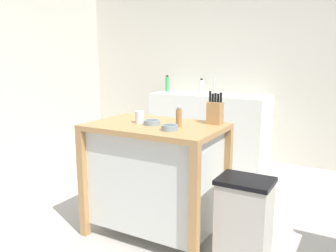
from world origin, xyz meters
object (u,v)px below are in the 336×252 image
object	(u,v)px
bowl_ceramic_wide	(170,127)
drinking_cup	(140,117)
sink_faucet	(214,85)
knife_block	(215,112)
trash_bin	(244,223)
bottle_hand_soap	(202,86)
bowl_stoneware_deep	(152,122)
pepper_grinder	(179,117)
bottle_spray_cleaner	(167,84)
kitchen_island	(156,174)

from	to	relation	value
bowl_ceramic_wide	drinking_cup	distance (m)	0.36
drinking_cup	sink_faucet	size ratio (longest dim) A/B	0.44
knife_block	drinking_cup	size ratio (longest dim) A/B	2.63
bowl_ceramic_wide	trash_bin	size ratio (longest dim) A/B	0.19
knife_block	bottle_hand_soap	bearing A→B (deg)	116.68
bowl_stoneware_deep	knife_block	bearing A→B (deg)	33.93
trash_bin	bottle_hand_soap	xyz separation A→B (m)	(-1.38, 2.36, 0.69)
pepper_grinder	bottle_hand_soap	distance (m)	2.41
bowl_stoneware_deep	drinking_cup	world-z (taller)	drinking_cup
bowl_stoneware_deep	pepper_grinder	bearing A→B (deg)	9.66
bottle_spray_cleaner	drinking_cup	bearing A→B (deg)	-65.58
bottle_hand_soap	knife_block	bearing A→B (deg)	-63.32
trash_bin	bottle_hand_soap	bearing A→B (deg)	120.29
knife_block	trash_bin	bearing A→B (deg)	-42.76
drinking_cup	sink_faucet	xyz separation A→B (m)	(-0.32, 2.31, 0.06)
bowl_stoneware_deep	bottle_spray_cleaner	xyz separation A→B (m)	(-1.12, 2.22, 0.09)
bowl_stoneware_deep	trash_bin	size ratio (longest dim) A/B	0.19
drinking_cup	bottle_spray_cleaner	distance (m)	2.43
trash_bin	sink_faucet	distance (m)	2.76
kitchen_island	bottle_hand_soap	xyz separation A→B (m)	(-0.62, 2.27, 0.50)
pepper_grinder	trash_bin	bearing A→B (deg)	-10.05
trash_bin	bowl_stoneware_deep	bearing A→B (deg)	175.37
kitchen_island	bottle_spray_cleaner	xyz separation A→B (m)	(-1.13, 2.19, 0.51)
pepper_grinder	sink_faucet	size ratio (longest dim) A/B	0.72
bowl_stoneware_deep	trash_bin	bearing A→B (deg)	-4.63
drinking_cup	kitchen_island	bearing A→B (deg)	11.38
bowl_stoneware_deep	bottle_hand_soap	bearing A→B (deg)	105.01
bowl_stoneware_deep	bottle_spray_cleaner	bearing A→B (deg)	116.84
trash_bin	knife_block	bearing A→B (deg)	137.24
bowl_stoneware_deep	bowl_ceramic_wide	world-z (taller)	bowl_ceramic_wide
bowl_ceramic_wide	drinking_cup	world-z (taller)	drinking_cup
pepper_grinder	bowl_ceramic_wide	bearing A→B (deg)	-88.66
knife_block	bottle_spray_cleaner	bearing A→B (deg)	128.05
pepper_grinder	bottle_spray_cleaner	xyz separation A→B (m)	(-1.34, 2.19, 0.04)
drinking_cup	pepper_grinder	bearing A→B (deg)	4.72
kitchen_island	bowl_stoneware_deep	world-z (taller)	bowl_stoneware_deep
bowl_stoneware_deep	sink_faucet	size ratio (longest dim) A/B	0.56
trash_bin	bowl_ceramic_wide	bearing A→B (deg)	-174.96
drinking_cup	bottle_spray_cleaner	xyz separation A→B (m)	(-1.01, 2.21, 0.07)
bowl_ceramic_wide	trash_bin	bearing A→B (deg)	5.04
kitchen_island	knife_block	xyz separation A→B (m)	(0.40, 0.24, 0.49)
bowl_stoneware_deep	drinking_cup	bearing A→B (deg)	175.85
kitchen_island	pepper_grinder	world-z (taller)	pepper_grinder
bottle_hand_soap	drinking_cup	bearing A→B (deg)	-77.75
sink_faucet	bottle_spray_cleaner	xyz separation A→B (m)	(-0.69, -0.10, 0.00)
knife_block	bowl_ceramic_wide	distance (m)	0.43
drinking_cup	bottle_hand_soap	distance (m)	2.35
bowl_ceramic_wide	pepper_grinder	distance (m)	0.16
sink_faucet	bottle_spray_cleaner	bearing A→B (deg)	-171.73
bowl_ceramic_wide	knife_block	bearing A→B (deg)	63.70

